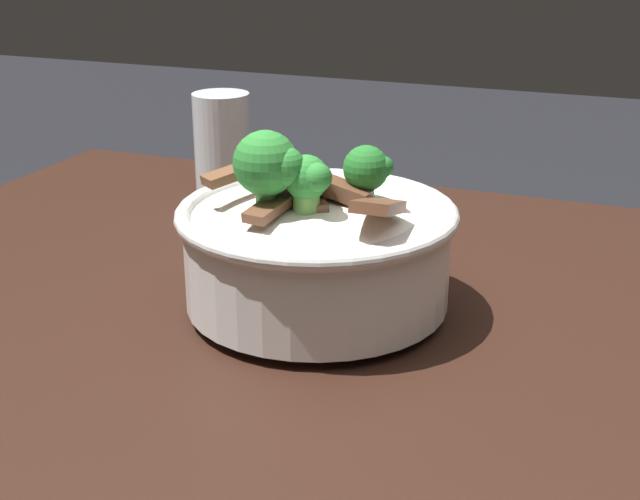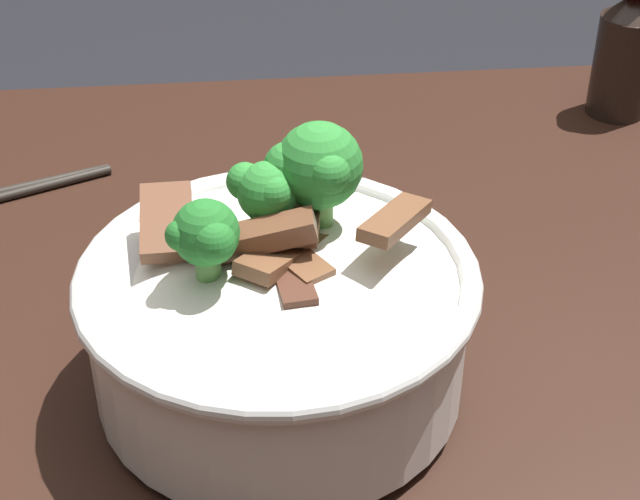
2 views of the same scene
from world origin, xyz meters
TOP-DOWN VIEW (x-y plane):
  - rice_bowl at (-0.15, 0.03)m, footprint 0.22×0.22m
  - soy_sauce_bottle at (-0.46, -0.29)m, footprint 0.05×0.05m

SIDE VIEW (x-z plane):
  - soy_sauce_bottle at x=-0.46m, z-range 0.76..0.88m
  - rice_bowl at x=-0.15m, z-range 0.75..0.90m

